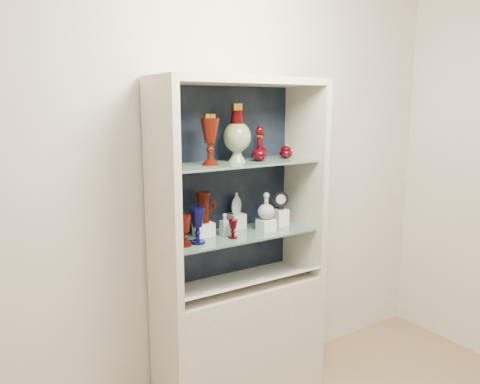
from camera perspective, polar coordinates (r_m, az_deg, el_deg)
wall_back at (r=2.84m, az=-2.40°, el=2.67°), size 3.50×0.02×2.80m
cabinet_base at (r=2.99m, az=0.00°, el=-17.72°), size 1.00×0.40×0.75m
cabinet_back_panel at (r=2.83m, az=-2.08°, el=1.09°), size 0.98×0.02×1.15m
cabinet_side_left at (r=2.45m, az=-9.49°, el=-0.54°), size 0.04×0.40×1.15m
cabinet_side_right at (r=2.95m, az=7.86°, el=1.40°), size 0.04×0.40×1.15m
cabinet_top_cap at (r=2.63m, az=0.00°, el=13.38°), size 1.00×0.40×0.04m
shelf_lower at (r=2.75m, az=-0.23°, el=-5.19°), size 0.92×0.34×0.01m
shelf_upper at (r=2.67m, az=-0.23°, el=3.53°), size 0.92×0.34×0.01m
label_ledge at (r=2.73m, az=1.27°, el=-11.15°), size 0.92×0.17×0.09m
label_card_0 at (r=2.60m, az=-3.79°, el=-12.01°), size 0.10×0.06×0.03m
label_card_1 at (r=2.91m, az=6.72°, el=-9.50°), size 0.10×0.06×0.03m
label_card_2 at (r=2.74m, az=1.72°, el=-10.75°), size 0.10×0.06×0.03m
pedestal_lamp_left at (r=2.47m, az=-8.96°, el=6.04°), size 0.10×0.10×0.26m
pedestal_lamp_right at (r=2.53m, az=-3.68°, el=6.39°), size 0.14×0.14×0.27m
enamel_urn at (r=2.69m, az=-0.36°, el=7.23°), size 0.18×0.18×0.33m
ruby_decanter_a at (r=2.71m, az=2.37°, el=6.15°), size 0.09×0.09×0.22m
ruby_decanter_b at (r=2.85m, az=2.54°, el=6.02°), size 0.09×0.09×0.19m
lidded_bowl at (r=2.86m, az=5.62°, el=5.00°), size 0.08×0.08×0.09m
cobalt_goblet at (r=2.54m, az=-5.21°, el=-4.09°), size 0.11×0.11×0.20m
ruby_goblet_tall at (r=2.50m, az=-6.70°, el=-4.74°), size 0.07×0.07×0.17m
ruby_goblet_small at (r=2.64m, az=-0.86°, el=-4.54°), size 0.07×0.07×0.11m
riser_ruby_pitcher at (r=2.69m, az=-4.45°, el=-4.55°), size 0.10×0.10×0.08m
ruby_pitcher at (r=2.66m, az=-4.49°, el=-1.88°), size 0.16×0.13×0.18m
clear_square_bottle at (r=2.69m, az=-1.88°, el=-3.98°), size 0.05×0.05×0.13m
riser_flat_flask at (r=2.85m, az=-0.43°, el=-3.55°), size 0.09×0.09×0.09m
flat_flask at (r=2.83m, az=-0.43°, el=-1.35°), size 0.10×0.07×0.13m
riser_clear_round_decanter at (r=2.80m, az=3.19°, el=-4.02°), size 0.09×0.09×0.07m
clear_round_decanter at (r=2.78m, az=3.21°, el=-1.78°), size 0.13×0.13×0.15m
riser_cameo_medallion at (r=2.93m, az=4.94°, el=-3.09°), size 0.08×0.08×0.10m
cameo_medallion at (r=2.91m, az=4.97°, el=-0.97°), size 0.11×0.08×0.12m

